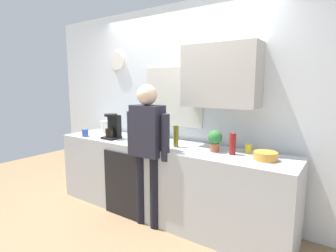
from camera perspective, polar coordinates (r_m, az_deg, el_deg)
The scene contains 18 objects.
ground_plane at distance 3.29m, azimuth -4.18°, elevation -20.26°, with size 8.00×8.00×0.00m, color #8C6D4C.
kitchen_counter at distance 3.32m, azimuth -0.97°, elevation -11.46°, with size 3.04×0.64×0.89m, color #B2B7BC.
dishwasher_panel at distance 3.33m, azimuth -9.88°, elevation -12.37°, with size 0.56×0.02×0.80m, color black.
back_wall_assembly at distance 3.42m, azimuth 3.95°, elevation 4.73°, with size 4.64×0.42×2.60m.
coffee_maker at distance 3.58m, azimuth -11.77°, elevation -0.32°, with size 0.20×0.20×0.33m.
bottle_dark_sauce at distance 3.73m, azimuth -7.84°, elevation -0.74°, with size 0.06×0.06×0.18m, color black.
bottle_olive_oil at distance 3.04m, azimuth 1.71°, elevation -2.19°, with size 0.06×0.06×0.25m, color olive.
bottle_clear_soda at distance 3.34m, azimuth -5.60°, elevation -0.94°, with size 0.09×0.09×0.28m, color #2D8C33.
bottle_red_vinegar at distance 2.79m, azimuth 13.68°, elevation -3.76°, with size 0.06×0.06×0.22m, color maroon.
bottle_amber_beer at distance 3.18m, azimuth -5.63°, elevation -1.90°, with size 0.06×0.06×0.23m, color brown.
bottle_green_wine at distance 3.04m, azimuth -4.12°, elevation -1.72°, with size 0.07×0.07×0.30m, color #195923.
cup_yellow_cup at distance 2.93m, azimuth 16.86°, elevation -4.66°, with size 0.07×0.07×0.09m, color yellow.
cup_white_mug at distance 3.60m, azimuth -7.39°, elevation -1.77°, with size 0.08×0.08×0.10m, color white.
cup_blue_mug at distance 3.84m, azimuth -17.33°, elevation -1.40°, with size 0.08×0.08×0.10m, color #3351B2.
mixing_bowl at distance 2.69m, azimuth 20.16°, elevation -6.04°, with size 0.22×0.22×0.08m, color orange.
potted_plant at distance 2.87m, azimuth 10.04°, elevation -2.86°, with size 0.15×0.15×0.23m.
storage_canister at distance 4.09m, azimuth -13.19°, elevation -0.12°, with size 0.14×0.14×0.17m, color silver.
person_at_sink at distance 2.95m, azimuth -4.39°, elevation -3.93°, with size 0.57×0.22×1.60m.
Camera 1 is at (1.81, -2.24, 1.60)m, focal length 28.44 mm.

